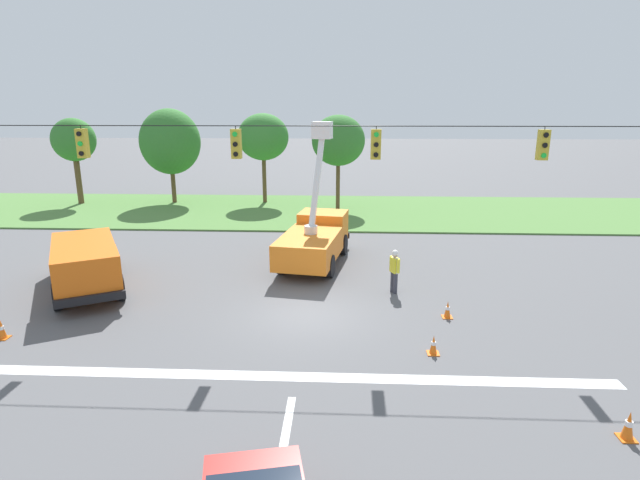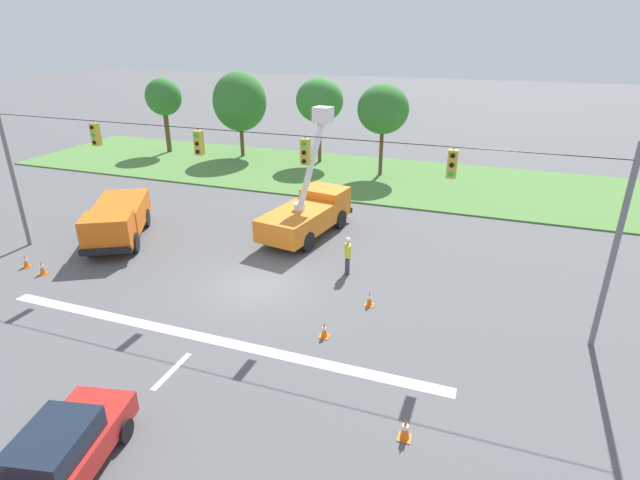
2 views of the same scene
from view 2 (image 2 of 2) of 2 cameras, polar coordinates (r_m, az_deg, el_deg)
name	(u,v)px [view 2 (image 2 of 2)]	position (r m, az deg, el deg)	size (l,w,h in m)	color
ground_plane	(258,285)	(21.84, -7.13, -5.14)	(200.00, 200.00, 0.00)	#565659
grass_verge	(366,177)	(37.60, 5.22, 7.22)	(56.00, 12.00, 0.10)	#517F3D
lane_markings	(181,362)	(17.73, -15.59, -13.24)	(17.60, 15.25, 0.01)	silver
signal_gantry	(252,183)	(20.09, -7.73, 6.44)	(26.20, 0.33, 7.20)	slate
tree_far_west	(163,98)	(46.38, -17.46, 15.26)	(3.20, 2.75, 6.40)	brown
tree_west	(240,102)	(43.28, -9.17, 15.34)	(4.45, 4.30, 7.07)	brown
tree_centre	(320,101)	(40.73, -0.05, 15.62)	(3.78, 3.33, 6.72)	brown
tree_east	(383,109)	(37.18, 7.22, 14.58)	(3.71, 3.53, 6.65)	brown
utility_truck_bucket_lift	(308,211)	(26.53, -1.36, 3.30)	(3.39, 6.61, 6.51)	orange
utility_truck_support_near	(117,219)	(27.86, -22.16, 2.24)	(5.08, 6.59, 2.06)	orange
sedan_red	(60,454)	(14.52, -27.57, -20.86)	(2.62, 4.57, 1.56)	red
road_worker	(348,254)	(22.25, 3.17, -1.55)	(0.38, 0.60, 1.77)	#383842
traffic_cone_foreground_left	(25,261)	(26.87, -30.62, -2.07)	(0.36, 0.36, 0.64)	orange
traffic_cone_foreground_right	(324,330)	(18.15, 0.49, -10.26)	(0.36, 0.36, 0.60)	orange
traffic_cone_mid_left	(42,268)	(25.74, -29.19, -2.78)	(0.36, 0.36, 0.65)	orange
traffic_cone_near_bucket	(369,299)	(20.15, 5.67, -6.71)	(0.36, 0.36, 0.61)	orange
traffic_cone_lane_edge_a	(405,429)	(14.51, 9.72, -20.48)	(0.36, 0.36, 0.69)	orange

